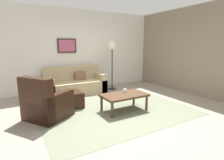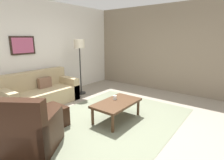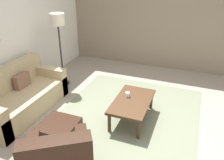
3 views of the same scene
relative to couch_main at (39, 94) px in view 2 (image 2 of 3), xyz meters
name	(u,v)px [view 2 (image 2 of 3)]	position (x,y,z in m)	size (l,w,h in m)	color
ground_plane	(108,121)	(0.34, -2.10, -0.30)	(8.00, 8.00, 0.00)	gray
rear_partition	(37,51)	(0.34, 0.50, 1.10)	(6.00, 0.12, 2.80)	silver
stone_feature_panel	(165,49)	(3.34, -2.10, 1.10)	(0.12, 5.20, 2.80)	gray
area_rug	(108,121)	(0.34, -2.10, -0.29)	(3.57, 2.63, 0.01)	slate
couch_main	(39,94)	(0.00, 0.00, 0.00)	(1.91, 0.90, 0.88)	tan
armchair_leather	(28,134)	(-1.24, -1.77, 0.01)	(1.11, 1.11, 0.95)	black
ottoman	(50,117)	(-0.55, -1.31, -0.10)	(0.56, 0.56, 0.40)	black
coffee_table	(117,104)	(0.52, -2.20, 0.06)	(1.10, 0.64, 0.41)	#472D1C
cup	(115,97)	(0.62, -2.07, 0.16)	(0.08, 0.08, 0.09)	white
lamp_standing	(80,49)	(1.34, -0.19, 1.11)	(0.32, 0.32, 1.71)	black
framed_artwork	(23,45)	(-0.08, 0.42, 1.26)	(0.63, 0.04, 0.47)	black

